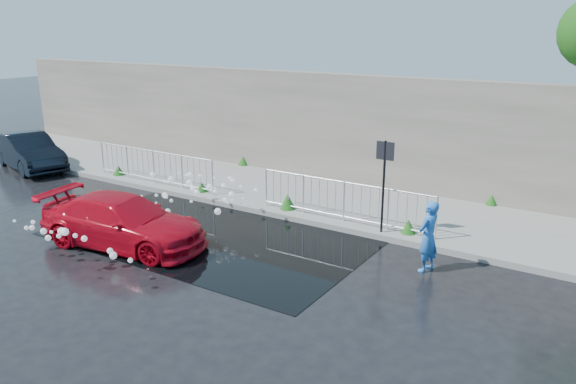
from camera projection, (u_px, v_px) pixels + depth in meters
name	position (u px, v px, depth m)	size (l,w,h in m)	color
ground	(173.00, 243.00, 13.88)	(90.00, 90.00, 0.00)	black
pavement	(283.00, 191.00, 17.90)	(30.00, 4.00, 0.15)	slate
curb	(245.00, 208.00, 16.28)	(30.00, 0.25, 0.16)	slate
retaining_wall	(318.00, 125.00, 19.15)	(30.00, 0.60, 3.50)	#605A51
puddle	(215.00, 234.00, 14.43)	(8.00, 5.00, 0.01)	black
sign_post	(384.00, 172.00, 13.73)	(0.45, 0.06, 2.50)	black
railing_left	(154.00, 166.00, 18.44)	(5.05, 0.05, 1.10)	silver
railing_right	(344.00, 200.00, 14.83)	(5.05, 0.05, 1.10)	silver
weeds	(272.00, 188.00, 17.38)	(12.17, 3.93, 0.44)	#164E15
water_spray	(155.00, 204.00, 14.43)	(3.68, 5.61, 1.07)	white
red_car	(123.00, 222.00, 13.54)	(1.73, 4.26, 1.24)	#B20717
dark_car	(29.00, 152.00, 20.78)	(1.40, 4.03, 1.33)	black
person	(428.00, 236.00, 12.10)	(0.58, 0.38, 1.60)	blue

